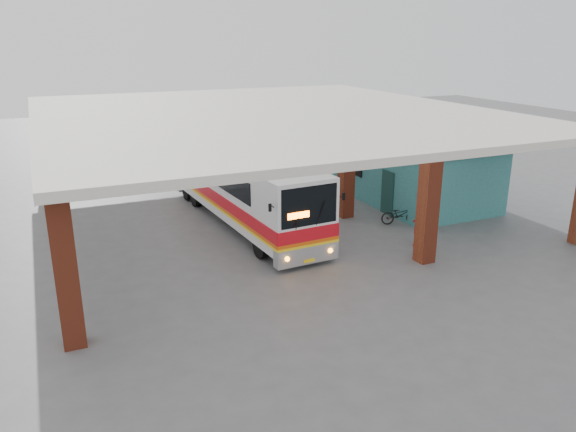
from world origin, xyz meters
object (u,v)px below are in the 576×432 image
(coach_bus, at_px, (243,186))
(pedestrian, at_px, (418,224))
(red_chair, at_px, (345,187))
(motorcycle, at_px, (400,214))

(coach_bus, distance_m, pedestrian, 7.79)
(pedestrian, relative_size, red_chair, 2.49)
(coach_bus, relative_size, motorcycle, 6.99)
(motorcycle, height_order, pedestrian, pedestrian)
(motorcycle, distance_m, red_chair, 5.64)
(motorcycle, height_order, red_chair, motorcycle)
(coach_bus, distance_m, motorcycle, 7.16)
(coach_bus, bearing_deg, motorcycle, -28.75)
(pedestrian, distance_m, red_chair, 8.22)
(motorcycle, xyz_separation_m, red_chair, (0.38, 5.62, -0.13))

